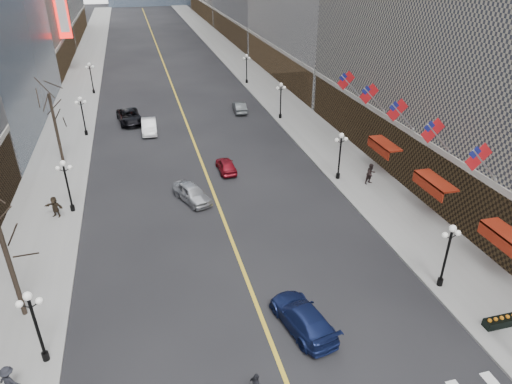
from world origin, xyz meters
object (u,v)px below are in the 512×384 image
streetlamp_east_0 (448,250)px  streetlamp_east_2 (281,97)px  streetlamp_east_1 (340,151)px  car_nb_far (130,117)px  car_nb_near (192,193)px  car_sb_far (240,107)px  streetlamp_west_3 (91,75)px  streetlamp_west_0 (35,320)px  car_nb_mid (149,126)px  streetlamp_west_2 (82,112)px  streetlamp_east_3 (247,66)px  streetlamp_west_1 (67,181)px  car_sb_near (303,317)px  car_sb_mid (226,165)px

streetlamp_east_0 → streetlamp_east_2: size_ratio=1.00×
streetlamp_east_1 → car_nb_far: bearing=130.9°
streetlamp_east_1 → car_nb_far: (-18.60, 21.44, -2.10)m
car_nb_near → car_nb_far: bearing=80.0°
streetlamp_east_1 → car_sb_far: bearing=101.3°
streetlamp_west_3 → car_sb_far: (19.21, -13.94, -2.22)m
streetlamp_west_0 → car_nb_mid: (7.16, 33.31, -2.11)m
streetlamp_west_0 → streetlamp_west_2: bearing=90.0°
streetlamp_east_1 → streetlamp_west_2: same height
streetlamp_east_0 → streetlamp_east_2: (0.00, 34.00, 0.00)m
streetlamp_east_3 → streetlamp_west_1: bearing=-123.2°
car_sb_near → car_sb_far: car_sb_near is taller
streetlamp_east_2 → streetlamp_east_1: bearing=-90.0°
streetlamp_west_0 → streetlamp_west_1: size_ratio=1.00×
streetlamp_east_0 → streetlamp_east_2: bearing=90.0°
streetlamp_west_0 → streetlamp_west_1: 16.00m
streetlamp_west_3 → car_nb_mid: 20.13m
streetlamp_east_0 → car_sb_near: streetlamp_east_0 is taller
streetlamp_east_1 → car_sb_mid: (-9.80, 4.44, -2.24)m
streetlamp_east_0 → streetlamp_east_3: same height
car_sb_mid → car_nb_near: bearing=50.2°
car_nb_far → streetlamp_west_1: bearing=-110.9°
streetlamp_east_1 → car_nb_far: size_ratio=0.79×
streetlamp_west_2 → car_sb_near: (13.86, -35.10, -2.15)m
streetlamp_west_1 → streetlamp_west_3: same height
streetlamp_east_3 → car_sb_mid: size_ratio=1.16×
streetlamp_west_0 → car_nb_far: size_ratio=0.79×
car_sb_near → car_nb_near: bearing=-87.9°
streetlamp_west_2 → car_sb_far: streetlamp_west_2 is taller
car_nb_near → car_sb_far: bearing=45.1°
car_sb_near → streetlamp_east_2: bearing=-117.2°
car_sb_near → streetlamp_west_1: bearing=-62.6°
streetlamp_west_2 → car_nb_near: 21.11m
car_nb_mid → streetlamp_east_1: bearing=-44.7°
streetlamp_east_1 → streetlamp_east_2: (0.00, 18.00, 0.00)m
car_sb_mid → car_sb_far: car_sb_far is taller
streetlamp_west_2 → car_sb_near: bearing=-68.5°
car_nb_mid → car_nb_near: bearing=-79.9°
streetlamp_west_2 → car_nb_far: streetlamp_west_2 is taller
streetlamp_east_0 → car_sb_far: (-4.39, 38.06, -2.22)m
streetlamp_east_1 → streetlamp_east_2: same height
car_sb_near → car_nb_mid: bearing=-90.7°
car_nb_mid → streetlamp_west_2: bearing=176.2°
streetlamp_west_0 → car_sb_near: bearing=-4.5°
streetlamp_east_3 → streetlamp_west_1: same height
streetlamp_east_3 → streetlamp_west_3: bearing=180.0°
streetlamp_west_3 → streetlamp_east_0: bearing=-65.6°
streetlamp_east_3 → car_nb_far: 23.71m
streetlamp_east_3 → streetlamp_west_0: 57.10m
streetlamp_east_2 → streetlamp_west_2: size_ratio=1.00×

